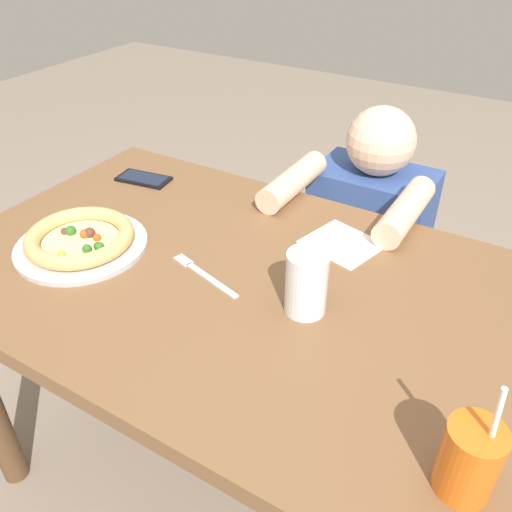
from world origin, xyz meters
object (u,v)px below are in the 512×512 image
at_px(pizza_near, 81,240).
at_px(cell_phone, 144,179).
at_px(water_cup_clear, 306,282).
at_px(drink_cup_colored, 469,459).
at_px(diner_seated, 363,260).
at_px(fork, 202,274).

xyz_separation_m(pizza_near, cell_phone, (-0.11, 0.34, -0.02)).
bearing_deg(water_cup_clear, drink_cup_colored, -32.37).
distance_m(pizza_near, drink_cup_colored, 0.91).
bearing_deg(drink_cup_colored, diner_seated, 117.40).
xyz_separation_m(water_cup_clear, fork, (-0.24, -0.01, -0.07)).
relative_size(drink_cup_colored, cell_phone, 1.30).
relative_size(pizza_near, cell_phone, 1.89).
bearing_deg(fork, diner_seated, 77.31).
relative_size(pizza_near, fork, 1.51).
relative_size(pizza_near, diner_seated, 0.32).
height_order(pizza_near, drink_cup_colored, drink_cup_colored).
bearing_deg(fork, water_cup_clear, 2.31).
bearing_deg(water_cup_clear, diner_seated, 98.35).
height_order(fork, cell_phone, cell_phone).
distance_m(fork, diner_seated, 0.73).
bearing_deg(water_cup_clear, pizza_near, -172.69).
relative_size(fork, cell_phone, 1.25).
xyz_separation_m(pizza_near, fork, (0.30, 0.06, -0.02)).
xyz_separation_m(pizza_near, drink_cup_colored, (0.90, -0.16, 0.04)).
bearing_deg(fork, pizza_near, -168.74).
xyz_separation_m(drink_cup_colored, fork, (-0.60, 0.22, -0.06)).
height_order(drink_cup_colored, water_cup_clear, drink_cup_colored).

